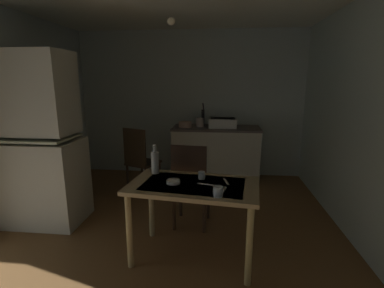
{
  "coord_description": "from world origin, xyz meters",
  "views": [
    {
      "loc": [
        0.55,
        -3.05,
        1.64
      ],
      "look_at": [
        0.22,
        0.1,
        0.93
      ],
      "focal_mm": 26.36,
      "sensor_mm": 36.0,
      "label": 1
    }
  ],
  "objects": [
    {
      "name": "glass_bottle",
      "position": [
        -0.1,
        -0.41,
        0.85
      ],
      "size": [
        0.08,
        0.08,
        0.29
      ],
      "color": "#B7BCC1",
      "rests_on": "dining_table"
    },
    {
      "name": "ground_plane",
      "position": [
        0.0,
        0.0,
        0.0
      ],
      "size": [
        4.84,
        4.84,
        0.0
      ],
      "primitive_type": "plane",
      "color": "brown"
    },
    {
      "name": "sink_basin",
      "position": [
        0.57,
        1.5,
        0.98
      ],
      "size": [
        0.44,
        0.34,
        0.15
      ],
      "color": "silver",
      "rests_on": "counter_cabinet"
    },
    {
      "name": "pendant_bulb",
      "position": [
        0.03,
        -0.11,
        2.22
      ],
      "size": [
        0.08,
        0.08,
        0.08
      ],
      "primitive_type": "sphere",
      "color": "#F9EFCC"
    },
    {
      "name": "wall_left",
      "position": [
        -1.97,
        0.0,
        1.23
      ],
      "size": [
        0.1,
        3.75,
        2.47
      ],
      "primitive_type": "cube",
      "color": "#B0C0C4",
      "rests_on": "ground"
    },
    {
      "name": "serving_bowl_wide",
      "position": [
        0.13,
        -0.68,
        0.75
      ],
      "size": [
        0.12,
        0.12,
        0.03
      ],
      "primitive_type": "cylinder",
      "color": "white",
      "rests_on": "dining_table"
    },
    {
      "name": "teaspoon_near_bowl",
      "position": [
        0.61,
        -0.6,
        0.74
      ],
      "size": [
        0.05,
        0.15,
        0.0
      ],
      "primitive_type": "cube",
      "rotation": [
        0.0,
        0.0,
        4.95
      ],
      "color": "beige",
      "rests_on": "dining_table"
    },
    {
      "name": "hutch_cabinet",
      "position": [
        -1.48,
        -0.14,
        0.92
      ],
      "size": [
        0.84,
        0.6,
        1.96
      ],
      "color": "beige",
      "rests_on": "ground"
    },
    {
      "name": "mug_tall",
      "position": [
        0.38,
        -0.53,
        0.77
      ],
      "size": [
        0.06,
        0.06,
        0.07
      ],
      "primitive_type": "cylinder",
      "color": "#9EB2C6",
      "rests_on": "dining_table"
    },
    {
      "name": "mixing_bowl_counter",
      "position": [
        -0.04,
        1.45,
        0.94
      ],
      "size": [
        0.21,
        0.21,
        0.09
      ],
      "primitive_type": "cylinder",
      "color": "tan",
      "rests_on": "counter_cabinet"
    },
    {
      "name": "teacup_mint",
      "position": [
        0.54,
        -0.93,
        0.78
      ],
      "size": [
        0.08,
        0.08,
        0.08
      ],
      "primitive_type": "cylinder",
      "color": "#9EB2C6",
      "rests_on": "dining_table"
    },
    {
      "name": "hand_pump",
      "position": [
        0.24,
        1.55,
        1.07
      ],
      "size": [
        0.05,
        0.27,
        0.39
      ],
      "color": "#232328",
      "rests_on": "counter_cabinet"
    },
    {
      "name": "table_knife",
      "position": [
        0.44,
        -0.68,
        0.74
      ],
      "size": [
        0.17,
        0.07,
        0.0
      ],
      "primitive_type": "cube",
      "rotation": [
        0.0,
        0.0,
        5.98
      ],
      "color": "silver",
      "rests_on": "dining_table"
    },
    {
      "name": "dining_table",
      "position": [
        0.31,
        -0.67,
        0.63
      ],
      "size": [
        1.22,
        0.79,
        0.74
      ],
      "color": "tan",
      "rests_on": "ground"
    },
    {
      "name": "stoneware_crock",
      "position": [
        0.2,
        1.54,
        0.97
      ],
      "size": [
        0.13,
        0.13,
        0.15
      ],
      "primitive_type": "cylinder",
      "color": "beige",
      "rests_on": "counter_cabinet"
    },
    {
      "name": "chair_far_side",
      "position": [
        0.23,
        -0.12,
        0.52
      ],
      "size": [
        0.43,
        0.43,
        0.98
      ],
      "color": "#382618",
      "rests_on": "ground"
    },
    {
      "name": "wall_back",
      "position": [
        0.0,
        1.87,
        1.23
      ],
      "size": [
        3.94,
        0.1,
        2.47
      ],
      "primitive_type": "cube",
      "color": "silver",
      "rests_on": "ground"
    },
    {
      "name": "chair_by_counter",
      "position": [
        -0.62,
        0.81,
        0.52
      ],
      "size": [
        0.52,
        0.52,
        0.99
      ],
      "color": "#34261D",
      "rests_on": "ground"
    },
    {
      "name": "teaspoon_by_cup",
      "position": [
        0.58,
        -0.8,
        0.74
      ],
      "size": [
        0.05,
        0.16,
        0.0
      ],
      "primitive_type": "cube",
      "rotation": [
        0.0,
        0.0,
        4.5
      ],
      "color": "beige",
      "rests_on": "dining_table"
    },
    {
      "name": "counter_cabinet",
      "position": [
        0.47,
        1.5,
        0.45
      ],
      "size": [
        1.42,
        0.64,
        0.9
      ],
      "color": "beige",
      "rests_on": "ground"
    },
    {
      "name": "wall_right",
      "position": [
        1.97,
        0.0,
        1.23
      ],
      "size": [
        0.1,
        3.75,
        2.47
      ],
      "primitive_type": "cube",
      "color": "#B3C6C1",
      "rests_on": "ground"
    }
  ]
}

